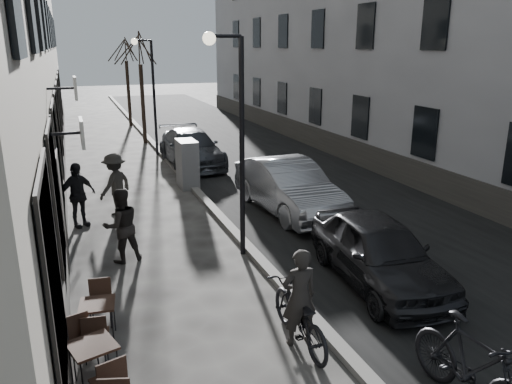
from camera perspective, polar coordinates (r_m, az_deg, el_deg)
road at (r=22.32m, az=-0.52°, el=4.03°), size 7.30×60.00×0.00m
kerb at (r=21.38m, az=-9.77°, el=3.38°), size 0.25×60.00×0.12m
streetlamp_near at (r=11.16m, az=-2.48°, el=7.89°), size 0.90×0.28×5.09m
streetlamp_far at (r=22.81m, az=-12.08°, el=11.96°), size 0.90×0.28×5.09m
tree_near at (r=25.73m, az=-13.19°, el=15.73°), size 2.40×2.40×5.70m
tree_far at (r=31.68m, az=-14.71°, el=15.70°), size 2.40×2.40×5.70m
bistro_set_b at (r=7.91m, az=-18.05°, el=-18.00°), size 0.83×1.55×0.88m
bistro_set_c at (r=9.03m, az=-17.58°, el=-13.53°), size 0.64×1.44×0.83m
utility_cabinet at (r=17.58m, az=-7.86°, el=3.21°), size 0.61×1.11×1.66m
bicycle at (r=8.55m, az=4.91°, el=-13.84°), size 0.69×1.98×1.04m
cyclist_rider at (r=8.39m, az=4.97°, el=-11.89°), size 0.62×0.41×1.70m
pedestrian_near at (r=11.77m, az=-15.11°, el=-3.74°), size 0.96×0.81×1.74m
pedestrian_mid at (r=15.13m, az=-15.80°, el=0.88°), size 1.32×1.31×1.83m
pedestrian_far at (r=14.39m, az=-19.74°, el=-0.33°), size 1.14×0.89×1.80m
car_near at (r=10.71m, az=13.85°, el=-6.62°), size 2.05×4.32×1.42m
car_mid at (r=14.83m, az=3.72°, el=0.61°), size 1.89×4.78×1.55m
car_far at (r=20.89m, az=-7.42°, el=5.02°), size 2.09×4.96×1.43m
moped at (r=7.72m, az=23.54°, el=-17.88°), size 0.80×2.19×1.29m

